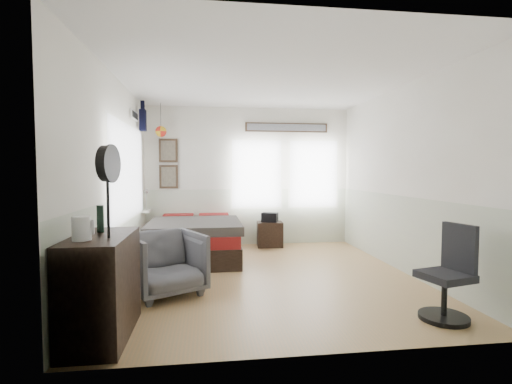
# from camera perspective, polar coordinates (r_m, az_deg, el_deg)

# --- Properties ---
(ground_plane) EXTENTS (4.00, 4.50, 0.01)m
(ground_plane) POSITION_cam_1_polar(r_m,az_deg,el_deg) (5.30, 1.67, -12.81)
(ground_plane) COLOR tan
(room_shell) EXTENTS (4.02, 4.52, 2.71)m
(room_shell) POSITION_cam_1_polar(r_m,az_deg,el_deg) (5.27, 0.54, 4.89)
(room_shell) COLOR beige
(room_shell) RESTS_ON ground_plane
(wall_decor) EXTENTS (3.55, 1.32, 1.44)m
(wall_decor) POSITION_cam_1_polar(r_m,az_deg,el_deg) (7.02, -9.93, 8.43)
(wall_decor) COLOR #412F1F
(wall_decor) RESTS_ON room_shell
(bed) EXTENTS (1.48, 2.02, 0.64)m
(bed) POSITION_cam_1_polar(r_m,az_deg,el_deg) (6.37, -9.34, -7.15)
(bed) COLOR black
(bed) RESTS_ON ground_plane
(dresser) EXTENTS (0.48, 1.00, 0.90)m
(dresser) POSITION_cam_1_polar(r_m,az_deg,el_deg) (3.62, -22.64, -13.26)
(dresser) COLOR black
(dresser) RESTS_ON ground_plane
(armchair) EXTENTS (1.07, 1.08, 0.74)m
(armchair) POSITION_cam_1_polar(r_m,az_deg,el_deg) (4.59, -13.70, -10.61)
(armchair) COLOR #54545B
(armchair) RESTS_ON ground_plane
(nightstand) EXTENTS (0.50, 0.41, 0.48)m
(nightstand) POSITION_cam_1_polar(r_m,az_deg,el_deg) (7.20, 2.13, -6.50)
(nightstand) COLOR black
(nightstand) RESTS_ON ground_plane
(task_chair) EXTENTS (0.50, 0.50, 0.94)m
(task_chair) POSITION_cam_1_polar(r_m,az_deg,el_deg) (4.20, 27.52, -12.01)
(task_chair) COLOR black
(task_chair) RESTS_ON ground_plane
(kettle) EXTENTS (0.17, 0.15, 0.20)m
(kettle) POSITION_cam_1_polar(r_m,az_deg,el_deg) (3.33, -25.24, -5.08)
(kettle) COLOR silver
(kettle) RESTS_ON dresser
(bottle) EXTENTS (0.06, 0.06, 0.25)m
(bottle) POSITION_cam_1_polar(r_m,az_deg,el_deg) (3.70, -22.84, -3.81)
(bottle) COLOR black
(bottle) RESTS_ON dresser
(stand_fan) EXTENTS (0.14, 0.32, 0.79)m
(stand_fan) POSITION_cam_1_polar(r_m,az_deg,el_deg) (3.34, -21.75, 3.85)
(stand_fan) COLOR black
(stand_fan) RESTS_ON dresser
(black_bag) EXTENTS (0.35, 0.30, 0.18)m
(black_bag) POSITION_cam_1_polar(r_m,az_deg,el_deg) (7.15, 2.13, -3.91)
(black_bag) COLOR black
(black_bag) RESTS_ON nightstand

